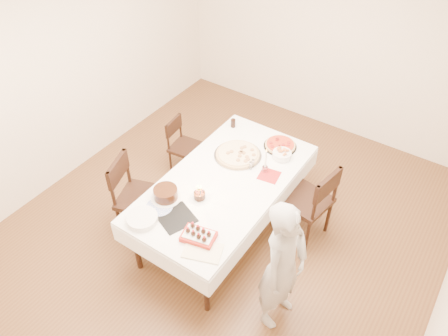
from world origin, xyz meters
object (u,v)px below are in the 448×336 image
Objects in this scene: pizza_white at (238,154)px; birthday_cake at (199,193)px; dining_table at (224,206)px; strawberry_box at (199,236)px; person at (283,267)px; chair_left_dessert at (141,198)px; cola_glass at (233,123)px; pasta_bowl at (282,155)px; chair_right_savory at (306,201)px; taper_candle at (266,160)px; pizza_pepperoni at (280,145)px; chair_left_savory at (186,147)px; layer_cake at (166,194)px.

pizza_white is 4.06× the size of birthday_cake.
strawberry_box is (0.23, -0.75, 0.41)m from dining_table.
pizza_white is (-1.12, 1.01, 0.04)m from person.
chair_left_dessert is 9.40× the size of cola_glass.
strawberry_box is at bearing 146.64° from chair_left_dessert.
cola_glass is 1.74m from strawberry_box.
birthday_cake is at bearing -86.91° from pizza_white.
dining_table is 10.35× the size of pasta_bowl.
dining_table is 4.03× the size of pizza_white.
pasta_bowl reaches higher than dining_table.
taper_candle reaches higher than chair_right_savory.
pizza_pepperoni is at bearing 77.04° from birthday_cake.
dining_table is 5.71× the size of pizza_pepperoni.
pizza_white is at bearing 164.59° from chair_left_savory.
birthday_cake is (-0.33, -0.72, -0.07)m from taper_candle.
dining_table is 20.36× the size of cola_glass.
birthday_cake is (0.28, 0.19, 0.02)m from layer_cake.
taper_candle reaches higher than cola_glass.
cola_glass is at bearing 128.78° from pizza_white.
pizza_pepperoni is at bearing 76.03° from dining_table.
pasta_bowl is 0.69× the size of taper_candle.
chair_left_dessert is 3.24× the size of strawberry_box.
cola_glass is 0.34× the size of layer_cake.
layer_cake is 0.62m from strawberry_box.
chair_left_dessert is 7.55× the size of birthday_cake.
person is (0.27, -1.05, 0.23)m from chair_right_savory.
chair_right_savory reaches higher than pizza_white.
cola_glass is (-0.76, 0.17, 0.01)m from pasta_bowl.
strawberry_box is at bearing -67.07° from cola_glass.
taper_candle is (0.37, -0.05, 0.13)m from pizza_white.
taper_candle reaches higher than pizza_white.
pizza_white is at bearing 173.07° from taper_candle.
taper_candle reaches higher than pizza_pepperoni.
person reaches higher than dining_table.
chair_left_savory is 1.26m from pizza_pepperoni.
chair_left_savory is 0.73m from cola_glass.
pizza_pepperoni is 0.65m from cola_glass.
pizza_white is at bearing -143.72° from chair_left_dessert.
person reaches higher than strawberry_box.
pizza_pepperoni is (-0.54, 0.37, 0.27)m from chair_right_savory.
chair_left_savory is 1.35m from taper_candle.
pasta_bowl is 1.37m from layer_cake.
taper_candle is at bearing 41.98° from person.
pizza_pepperoni is at bearing -144.50° from chair_left_dessert.
cola_glass is at bearing 178.63° from pizza_pepperoni.
chair_left_dessert is 1.78m from person.
dining_table is at bearing -103.97° from pizza_pepperoni.
person reaches higher than layer_cake.
layer_cake is at bearing -112.02° from pizza_pepperoni.
chair_left_dessert is at bearing -166.89° from birthday_cake.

